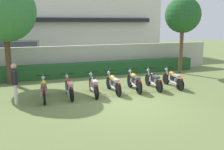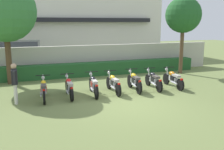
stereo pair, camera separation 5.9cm
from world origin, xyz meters
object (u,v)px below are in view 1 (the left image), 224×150
tree_near_inspector (4,11)px  tree_far_side (183,15)px  motorcycle_in_row_6 (173,79)px  motorcycle_in_row_0 (44,89)px  motorcycle_in_row_2 (94,85)px  inspector_person (15,80)px  parked_car (21,55)px  motorcycle_in_row_1 (69,87)px  motorcycle_in_row_3 (113,83)px  motorcycle_in_row_5 (153,80)px  motorcycle_in_row_4 (134,81)px

tree_near_inspector → tree_far_side: size_ratio=1.12×
motorcycle_in_row_6 → motorcycle_in_row_0: bearing=92.7°
motorcycle_in_row_0 → motorcycle_in_row_2: bearing=-84.4°
inspector_person → parked_car: bearing=87.9°
motorcycle_in_row_0 → motorcycle_in_row_1: motorcycle_in_row_0 is taller
motorcycle_in_row_3 → motorcycle_in_row_1: bearing=93.1°
parked_car → motorcycle_in_row_5: 10.12m
tree_near_inspector → motorcycle_in_row_5: bearing=-27.4°
parked_car → motorcycle_in_row_2: 8.78m
motorcycle_in_row_1 → motorcycle_in_row_2: size_ratio=0.95×
motorcycle_in_row_0 → motorcycle_in_row_3: 3.09m
motorcycle_in_row_2 → motorcycle_in_row_0: bearing=97.0°
tree_far_side → inspector_person: (-9.68, -3.15, -2.61)m
motorcycle_in_row_3 → tree_near_inspector: bearing=54.0°
motorcycle_in_row_4 → tree_far_side: bearing=-52.4°
parked_car → motorcycle_in_row_4: bearing=-51.0°
tree_near_inspector → motorcycle_in_row_3: bearing=-37.0°
parked_car → motorcycle_in_row_2: size_ratio=2.46×
motorcycle_in_row_0 → motorcycle_in_row_3: size_ratio=0.97×
motorcycle_in_row_0 → motorcycle_in_row_3: (3.08, 0.13, -0.01)m
motorcycle_in_row_5 → inspector_person: bearing=97.4°
parked_car → motorcycle_in_row_6: bearing=-41.8°
motorcycle_in_row_3 → inspector_person: size_ratio=1.19×
tree_near_inspector → motorcycle_in_row_6: size_ratio=2.76×
tree_near_inspector → inspector_person: size_ratio=3.27×
motorcycle_in_row_1 → motorcycle_in_row_6: size_ratio=0.96×
tree_near_inspector → motorcycle_in_row_5: (6.53, -3.39, -3.24)m
tree_far_side → motorcycle_in_row_5: bearing=-140.2°
tree_near_inspector → motorcycle_in_row_1: 5.34m
tree_far_side → inspector_person: size_ratio=2.91×
parked_car → tree_far_side: 11.09m
motorcycle_in_row_3 → inspector_person: (-4.16, -0.26, 0.50)m
motorcycle_in_row_2 → motorcycle_in_row_4: bearing=-83.3°
parked_car → tree_near_inspector: (-0.63, -4.82, 2.75)m
parked_car → motorcycle_in_row_4: size_ratio=2.54×
motorcycle_in_row_4 → motorcycle_in_row_0: bearing=96.3°
motorcycle_in_row_4 → inspector_person: size_ratio=1.16×
motorcycle_in_row_6 → tree_near_inspector: bearing=67.7°
motorcycle_in_row_2 → motorcycle_in_row_3: 0.95m
motorcycle_in_row_2 → motorcycle_in_row_5: (2.99, 0.06, -0.01)m
parked_car → motorcycle_in_row_0: (0.77, -8.33, -0.49)m
motorcycle_in_row_0 → motorcycle_in_row_2: 2.13m
motorcycle_in_row_2 → motorcycle_in_row_6: motorcycle_in_row_2 is taller
tree_far_side → inspector_person: tree_far_side is taller
motorcycle_in_row_0 → motorcycle_in_row_5: (5.12, 0.12, -0.01)m
tree_far_side → motorcycle_in_row_6: size_ratio=2.45×
motorcycle_in_row_3 → motorcycle_in_row_6: size_ratio=1.00×
motorcycle_in_row_2 → inspector_person: 3.26m
tree_near_inspector → motorcycle_in_row_2: 5.90m
motorcycle_in_row_3 → motorcycle_in_row_2: bearing=94.8°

